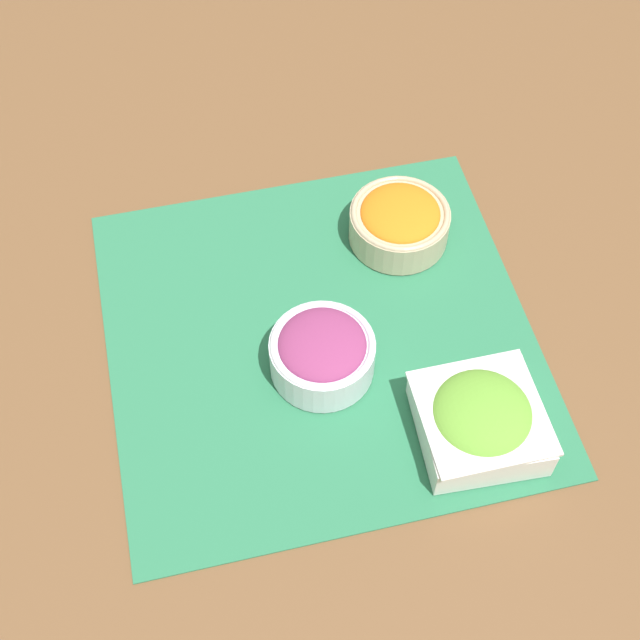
{
  "coord_description": "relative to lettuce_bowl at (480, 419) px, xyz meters",
  "views": [
    {
      "loc": [
        -0.12,
        -0.53,
        0.83
      ],
      "look_at": [
        0.0,
        0.0,
        0.03
      ],
      "focal_mm": 50.0,
      "sensor_mm": 36.0,
      "label": 1
    }
  ],
  "objects": [
    {
      "name": "carrot_bowl",
      "position": [
        -0.01,
        0.27,
        0.0
      ],
      "size": [
        0.12,
        0.12,
        0.05
      ],
      "color": "#C6B28E",
      "rests_on": "placemat"
    },
    {
      "name": "placemat",
      "position": [
        -0.13,
        0.15,
        -0.03
      ],
      "size": [
        0.47,
        0.46,
        0.0
      ],
      "color": "#2D7A51",
      "rests_on": "ground_plane"
    },
    {
      "name": "ground_plane",
      "position": [
        -0.13,
        0.15,
        -0.03
      ],
      "size": [
        3.0,
        3.0,
        0.0
      ],
      "primitive_type": "plane",
      "color": "brown"
    },
    {
      "name": "onion_bowl",
      "position": [
        -0.14,
        0.11,
        0.0
      ],
      "size": [
        0.11,
        0.11,
        0.06
      ],
      "color": "silver",
      "rests_on": "placemat"
    },
    {
      "name": "lettuce_bowl",
      "position": [
        0.0,
        0.0,
        0.0
      ],
      "size": [
        0.13,
        0.13,
        0.06
      ],
      "color": "white",
      "rests_on": "placemat"
    }
  ]
}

